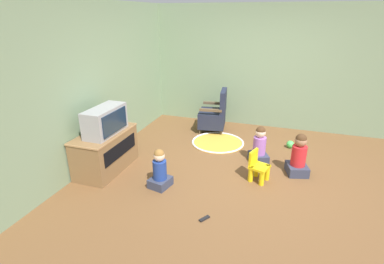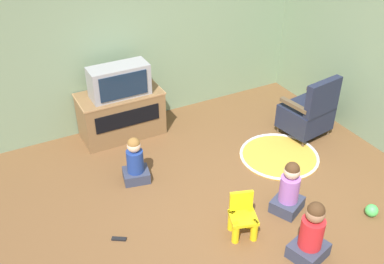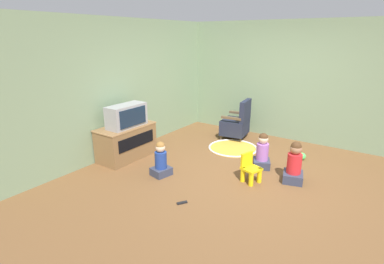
{
  "view_description": "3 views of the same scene",
  "coord_description": "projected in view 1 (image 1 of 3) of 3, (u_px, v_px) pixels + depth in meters",
  "views": [
    {
      "loc": [
        -4.29,
        -0.51,
        2.36
      ],
      "look_at": [
        -0.5,
        0.76,
        0.77
      ],
      "focal_mm": 28.0,
      "sensor_mm": 36.0,
      "label": 1
    },
    {
      "loc": [
        -2.23,
        -2.92,
        3.4
      ],
      "look_at": [
        -0.26,
        0.81,
        0.69
      ],
      "focal_mm": 42.0,
      "sensor_mm": 36.0,
      "label": 2
    },
    {
      "loc": [
        -4.31,
        -1.91,
        2.24
      ],
      "look_at": [
        -0.36,
        0.84,
        0.68
      ],
      "focal_mm": 28.0,
      "sensor_mm": 36.0,
      "label": 3
    }
  ],
  "objects": [
    {
      "name": "yellow_kid_chair",
      "position": [
        258.0,
        168.0,
        4.49
      ],
      "size": [
        0.33,
        0.33,
        0.47
      ],
      "rotation": [
        0.0,
        0.0,
        -0.32
      ],
      "color": "yellow",
      "rests_on": "ground_plane"
    },
    {
      "name": "television",
      "position": [
        105.0,
        121.0,
        4.55
      ],
      "size": [
        0.77,
        0.34,
        0.41
      ],
      "color": "#939399",
      "rests_on": "tv_cabinet"
    },
    {
      "name": "black_armchair",
      "position": [
        214.0,
        115.0,
        6.36
      ],
      "size": [
        0.66,
        0.62,
        0.89
      ],
      "rotation": [
        0.0,
        0.0,
        3.29
      ],
      "color": "brown",
      "rests_on": "ground_plane"
    },
    {
      "name": "child_watching_right",
      "position": [
        299.0,
        157.0,
        4.63
      ],
      "size": [
        0.41,
        0.38,
        0.67
      ],
      "rotation": [
        0.0,
        0.0,
        0.28
      ],
      "color": "#33384C",
      "rests_on": "ground_plane"
    },
    {
      "name": "toy_ball",
      "position": [
        290.0,
        144.0,
        5.62
      ],
      "size": [
        0.14,
        0.14,
        0.14
      ],
      "color": "#4CCC59",
      "rests_on": "ground_plane"
    },
    {
      "name": "wall_back",
      "position": [
        91.0,
        86.0,
        4.78
      ],
      "size": [
        5.33,
        0.12,
        2.57
      ],
      "color": "gray",
      "rests_on": "ground_plane"
    },
    {
      "name": "child_watching_left",
      "position": [
        160.0,
        171.0,
        4.29
      ],
      "size": [
        0.35,
        0.32,
        0.59
      ],
      "rotation": [
        0.0,
        0.0,
        -0.21
      ],
      "color": "#33384C",
      "rests_on": "ground_plane"
    },
    {
      "name": "play_mat",
      "position": [
        218.0,
        142.0,
        5.85
      ],
      "size": [
        1.02,
        1.02,
        0.04
      ],
      "color": "gold",
      "rests_on": "ground_plane"
    },
    {
      "name": "wall_right",
      "position": [
        278.0,
        68.0,
        6.27
      ],
      "size": [
        0.12,
        5.58,
        2.57
      ],
      "color": "gray",
      "rests_on": "ground_plane"
    },
    {
      "name": "ground_plane",
      "position": [
        247.0,
        171.0,
        4.8
      ],
      "size": [
        30.0,
        30.0,
        0.0
      ],
      "primitive_type": "plane",
      "color": "brown"
    },
    {
      "name": "tv_cabinet",
      "position": [
        106.0,
        151.0,
        4.76
      ],
      "size": [
        1.11,
        0.56,
        0.63
      ],
      "color": "brown",
      "rests_on": "ground_plane"
    },
    {
      "name": "child_watching_center",
      "position": [
        259.0,
        147.0,
        5.03
      ],
      "size": [
        0.41,
        0.39,
        0.64
      ],
      "rotation": [
        0.0,
        0.0,
        0.44
      ],
      "color": "#33384C",
      "rests_on": "ground_plane"
    },
    {
      "name": "remote_control",
      "position": [
        204.0,
        219.0,
        3.68
      ],
      "size": [
        0.15,
        0.12,
        0.02
      ],
      "rotation": [
        0.0,
        0.0,
        2.58
      ],
      "color": "black",
      "rests_on": "ground_plane"
    }
  ]
}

